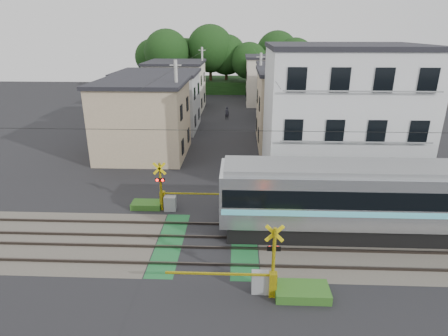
{
  "coord_description": "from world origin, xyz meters",
  "views": [
    {
      "loc": [
        1.55,
        -16.4,
        10.25
      ],
      "look_at": [
        0.66,
        5.0,
        2.23
      ],
      "focal_mm": 30.0,
      "sensor_mm": 36.0,
      "label": 1
    }
  ],
  "objects_px": {
    "crossing_signal_far": "(169,199)",
    "apartment_block": "(340,114)",
    "crossing_signal_near": "(262,278)",
    "pedestrian": "(227,113)"
  },
  "relations": [
    {
      "from": "crossing_signal_near",
      "to": "apartment_block",
      "type": "xyz_separation_m",
      "value": [
        5.91,
        13.15,
        3.94
      ]
    },
    {
      "from": "crossing_signal_near",
      "to": "crossing_signal_far",
      "type": "height_order",
      "value": "same"
    },
    {
      "from": "crossing_signal_near",
      "to": "pedestrian",
      "type": "relative_size",
      "value": 3.11
    },
    {
      "from": "crossing_signal_far",
      "to": "pedestrian",
      "type": "bearing_deg",
      "value": 83.68
    },
    {
      "from": "crossing_signal_far",
      "to": "crossing_signal_near",
      "type": "bearing_deg",
      "value": -54.71
    },
    {
      "from": "crossing_signal_near",
      "to": "pedestrian",
      "type": "bearing_deg",
      "value": 94.62
    },
    {
      "from": "crossing_signal_far",
      "to": "pedestrian",
      "type": "height_order",
      "value": "crossing_signal_far"
    },
    {
      "from": "pedestrian",
      "to": "crossing_signal_near",
      "type": "bearing_deg",
      "value": 111.79
    },
    {
      "from": "apartment_block",
      "to": "crossing_signal_near",
      "type": "bearing_deg",
      "value": -114.22
    },
    {
      "from": "crossing_signal_far",
      "to": "apartment_block",
      "type": "height_order",
      "value": "apartment_block"
    }
  ]
}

